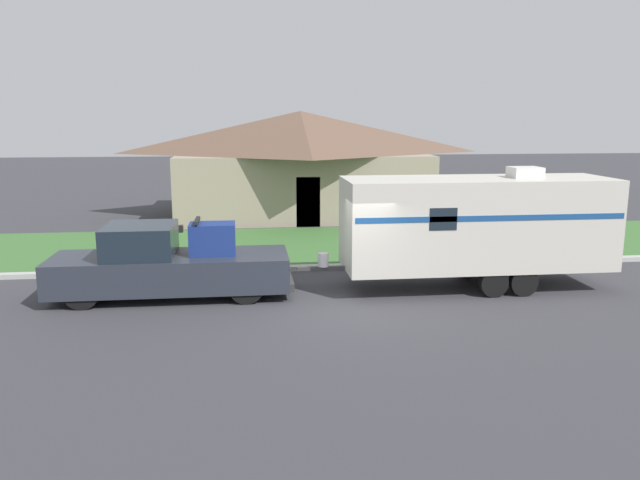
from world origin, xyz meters
TOP-DOWN VIEW (x-y plane):
  - ground_plane at (0.00, 0.00)m, footprint 120.00×120.00m
  - curb_strip at (0.00, 3.75)m, footprint 80.00×0.30m
  - lawn_strip at (0.00, 7.40)m, footprint 80.00×7.00m
  - house_across_street at (0.20, 14.80)m, footprint 12.07×7.80m
  - pickup_truck at (-4.38, 1.33)m, footprint 6.09×1.99m
  - travel_trailer at (3.75, 1.32)m, footprint 8.38×2.26m
  - mailbox at (-4.56, 4.77)m, footprint 0.48×0.20m

SIDE VIEW (x-z plane):
  - ground_plane at x=0.00m, z-range 0.00..0.00m
  - lawn_strip at x=0.00m, z-range 0.00..0.03m
  - curb_strip at x=0.00m, z-range 0.00..0.14m
  - pickup_truck at x=-4.38m, z-range -0.16..1.85m
  - mailbox at x=-4.56m, z-range 0.34..1.62m
  - travel_trailer at x=3.75m, z-range 0.14..3.39m
  - house_across_street at x=0.20m, z-range 0.09..4.91m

